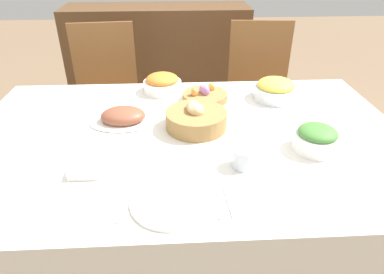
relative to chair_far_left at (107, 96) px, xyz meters
name	(u,v)px	position (x,y,z in m)	size (l,w,h in m)	color
ground_plane	(188,254)	(0.51, -0.93, -0.52)	(12.00, 12.00, 0.00)	#7F664C
dining_table	(187,201)	(0.51, -0.93, -0.15)	(1.87, 1.19, 0.74)	silver
chair_far_left	(107,96)	(0.00, 0.00, 0.00)	(0.45, 0.45, 0.99)	brown
chair_far_right	(259,92)	(1.05, 0.00, 0.00)	(0.45, 0.45, 0.99)	brown
sideboard	(159,62)	(0.33, 0.82, -0.04)	(1.55, 0.44, 0.96)	brown
bread_basket	(196,118)	(0.55, -0.87, 0.26)	(0.27, 0.27, 0.12)	#9E7542
egg_basket	(205,95)	(0.62, -0.57, 0.24)	(0.23, 0.23, 0.08)	#9E7542
ham_platter	(123,117)	(0.23, -0.79, 0.24)	(0.31, 0.22, 0.07)	white
carrot_bowl	(162,83)	(0.40, -0.45, 0.26)	(0.20, 0.20, 0.10)	white
pineapple_bowl	(275,89)	(0.98, -0.58, 0.27)	(0.22, 0.22, 0.11)	silver
green_salad_bowl	(317,139)	(1.01, -1.07, 0.26)	(0.18, 0.18, 0.10)	white
dinner_plate	(171,202)	(0.44, -1.35, 0.22)	(0.26, 0.26, 0.01)	white
fork	(122,204)	(0.29, -1.35, 0.22)	(0.02, 0.17, 0.00)	silver
knife	(219,201)	(0.59, -1.35, 0.22)	(0.02, 0.17, 0.00)	silver
spoon	(228,200)	(0.62, -1.35, 0.22)	(0.02, 0.17, 0.00)	silver
drinking_cup	(244,158)	(0.70, -1.17, 0.25)	(0.08, 0.08, 0.07)	silver
butter_dish	(85,171)	(0.14, -1.19, 0.23)	(0.11, 0.07, 0.03)	white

